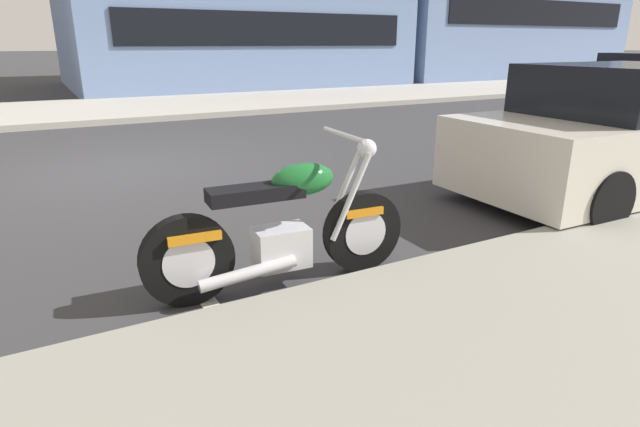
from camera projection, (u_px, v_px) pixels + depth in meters
ground_plane at (114, 172)px, 7.35m from camera, size 260.00×260.00×0.00m
sidewalk_far_curb at (433, 91)px, 18.79m from camera, size 120.00×5.00×0.14m
parking_stall_stripe at (194, 281)px, 3.97m from camera, size 0.12×2.20×0.01m
parked_motorcycle at (284, 231)px, 3.79m from camera, size 2.03×0.62×1.12m
parked_car_far_down_curb at (620, 135)px, 6.05m from camera, size 4.05×1.92×1.52m
car_opposite_curb at (635, 73)px, 19.12m from camera, size 4.43×1.98×1.40m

